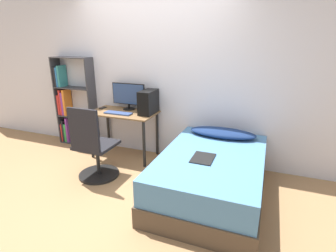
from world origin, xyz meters
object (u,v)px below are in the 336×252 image
bed (211,175)px  bookshelf (70,104)px  office_chair (94,152)px  keyboard (118,113)px  monitor (128,95)px  pc_tower (148,102)px

bed → bookshelf: bearing=164.1°
office_chair → bed: 1.58m
office_chair → keyboard: office_chair is taller
bookshelf → monitor: (1.20, 0.01, 0.25)m
bed → office_chair: bearing=-173.9°
keyboard → bookshelf: bearing=166.1°
bookshelf → monitor: bearing=0.4°
monitor → keyboard: (-0.02, -0.30, -0.22)m
monitor → pc_tower: (0.40, -0.11, -0.05)m
monitor → pc_tower: monitor is taller
office_chair → monitor: monitor is taller
keyboard → bed: bearing=-17.5°
office_chair → bed: office_chair is taller
monitor → pc_tower: 0.42m
monitor → keyboard: 0.37m
pc_tower → office_chair: bearing=-115.9°
bed → keyboard: bearing=162.5°
bookshelf → pc_tower: (1.60, -0.10, 0.20)m
bed → monitor: size_ratio=3.16×
pc_tower → bed: bearing=-30.9°
bookshelf → keyboard: bearing=-13.9°
bookshelf → keyboard: 1.22m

